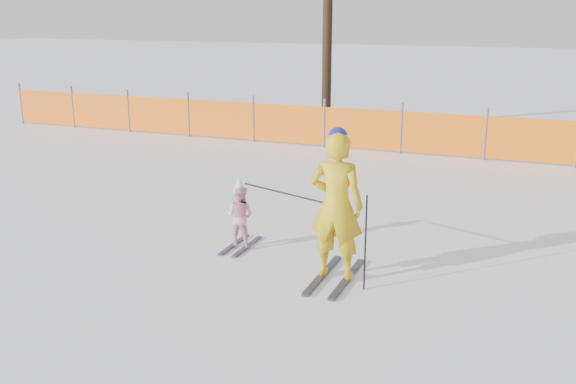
% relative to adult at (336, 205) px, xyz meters
% --- Properties ---
extents(ground, '(120.00, 120.00, 0.00)m').
position_rel_adult_xyz_m(ground, '(-0.82, -0.11, -1.01)').
color(ground, white).
rests_on(ground, ground).
extents(adult, '(0.72, 1.38, 2.02)m').
position_rel_adult_xyz_m(adult, '(0.00, 0.00, 0.00)').
color(adult, black).
rests_on(adult, ground).
extents(child, '(0.46, 0.92, 1.09)m').
position_rel_adult_xyz_m(child, '(-1.68, 0.61, -0.52)').
color(child, black).
rests_on(child, ground).
extents(ski_poles, '(2.03, 0.79, 1.24)m').
position_rel_adult_xyz_m(ski_poles, '(-0.26, 0.08, -0.18)').
color(ski_poles, black).
rests_on(ski_poles, ground).
extents(safety_fence, '(17.26, 0.06, 1.25)m').
position_rel_adult_xyz_m(safety_fence, '(-4.29, 8.00, -0.46)').
color(safety_fence, '#595960').
rests_on(safety_fence, ground).
extents(tree_trunks, '(10.73, 1.44, 6.71)m').
position_rel_adult_xyz_m(tree_trunks, '(2.06, 10.80, 2.20)').
color(tree_trunks, '#302415').
rests_on(tree_trunks, ground).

